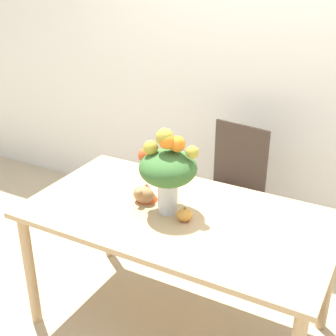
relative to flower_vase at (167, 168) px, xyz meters
name	(u,v)px	position (x,y,z in m)	size (l,w,h in m)	color
ground_plane	(177,323)	(0.06, 0.01, -0.99)	(12.00, 12.00, 0.00)	tan
wall_back	(267,51)	(0.06, 1.31, 0.36)	(8.00, 0.06, 2.70)	white
dining_table	(179,228)	(0.06, 0.01, -0.34)	(1.60, 0.86, 0.74)	tan
flower_vase	(167,168)	(0.00, 0.00, 0.00)	(0.33, 0.32, 0.46)	silver
pumpkin	(184,215)	(0.12, -0.04, -0.21)	(0.08, 0.08, 0.07)	gold
turkey_figurine	(145,193)	(-0.16, 0.04, -0.20)	(0.12, 0.16, 0.10)	#A87A4C
dining_chair_near_window	(229,193)	(0.04, 0.81, -0.51)	(0.48, 0.48, 0.93)	#47382D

